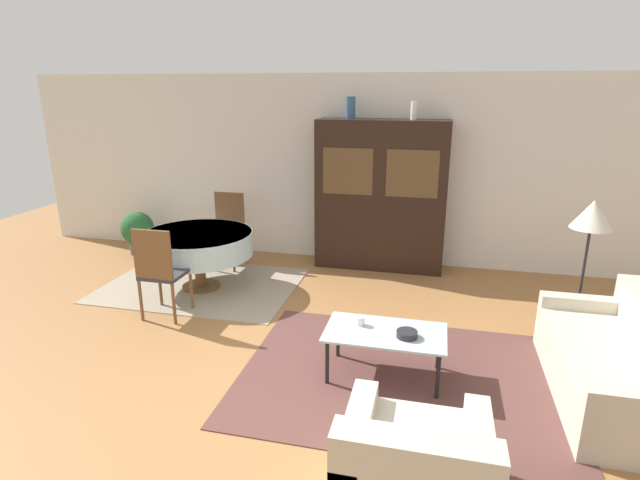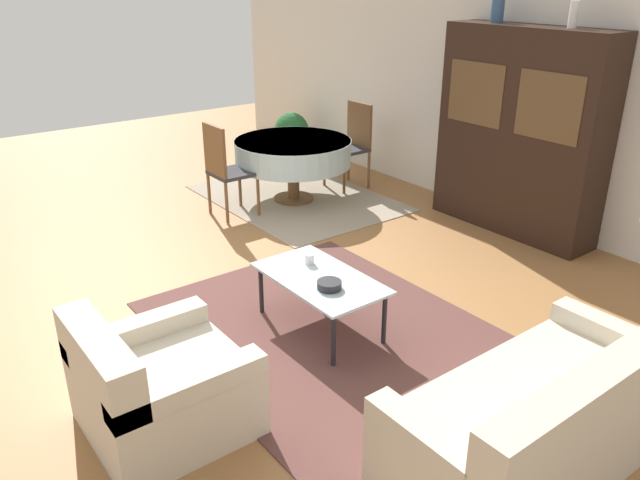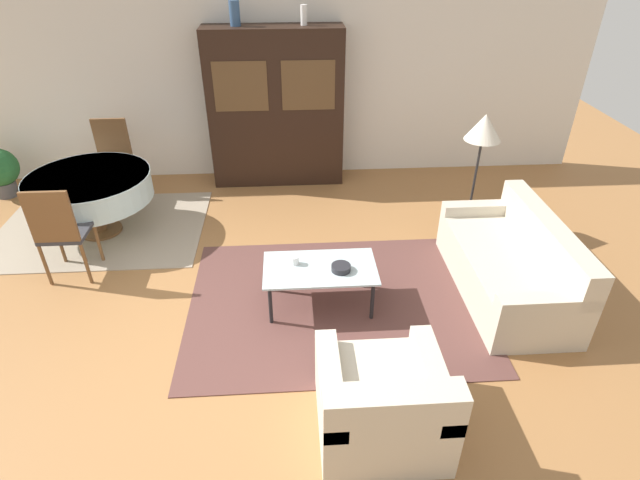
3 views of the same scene
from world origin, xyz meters
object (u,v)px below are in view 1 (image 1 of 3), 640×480
Objects in this scene: dining_chair_near at (159,268)px; vase_short at (414,111)px; cup at (360,321)px; potted_plant at (138,230)px; floor_lamp at (592,221)px; dining_table at (198,244)px; coffee_table at (385,336)px; vase_tall at (351,108)px; bowl at (407,334)px; display_cabinet at (381,196)px; couch at (618,368)px; dining_chair_far at (227,225)px; armchair at (415,473)px.

vase_short is (2.54, 2.27, 1.61)m from dining_chair_near.
potted_plant reaches higher than cup.
potted_plant is (-6.01, 1.31, -0.86)m from floor_lamp.
coffee_table is at bearing -31.02° from dining_table.
vase_tall is 1.24× the size of vase_short.
bowl is at bearing -13.83° from dining_chair_near.
vase_short is (0.85, -0.00, -0.03)m from vase_tall.
dining_chair_near is 1.58× the size of potted_plant.
bowl is 0.77× the size of vase_short.
display_cabinet is 2.87m from cup.
cup is at bearing 162.76° from bowl.
couch is 4.50m from dining_chair_near.
dining_chair_far reaches higher than bowl.
armchair is 3.84× the size of vase_short.
vase_short is at bearing 3.86° from potted_plant.
bowl is (0.60, -2.95, -0.57)m from display_cabinet.
dining_table reaches higher than bowl.
couch is 9.91× the size of bowl.
floor_lamp is 7.99× the size of bowl.
vase_tall reaches higher than bowl.
armchair is (-1.56, -1.57, -0.00)m from couch.
dining_chair_far is (0.00, 0.92, 0.00)m from dining_table.
vase_short is at bearing 93.93° from bowl.
potted_plant is (-1.58, 1.99, -0.22)m from dining_chair_near.
dining_table is 1.31× the size of dining_chair_near.
couch is at bearing -17.84° from dining_table.
display_cabinet is at bearing 98.03° from coffee_table.
vase_tall reaches higher than dining_table.
display_cabinet is 1.23m from vase_short.
dining_chair_far is at bearing -5.52° from potted_plant.
floor_lamp is at bearing -30.21° from vase_tall.
dining_chair_near is 4.52m from floor_lamp.
dining_table is (-4.46, 1.43, 0.30)m from couch.
dining_chair_near reaches higher than dining_table.
dining_chair_near reaches higher than armchair.
dining_chair_near is 2.39m from cup.
dining_chair_near is at bearing -171.24° from floor_lamp.
vase_tall is (1.70, 0.43, 1.64)m from dining_chair_far.
cup is 4.66m from potted_plant.
dining_chair_far is at bearing -168.68° from display_cabinet.
dining_chair_near reaches higher than potted_plant.
cup is (-2.10, -1.23, -0.75)m from floor_lamp.
floor_lamp is 2.55m from cup.
dining_chair_near reaches higher than bowl.
dining_chair_near is at bearing 83.42° from couch.
cup is 0.36× the size of vase_short.
dining_chair_near is 3.60× the size of vase_tall.
display_cabinet reaches higher than armchair.
potted_plant is (-4.33, 2.67, -0.10)m from bowl.
coffee_table is 0.76× the size of dining_table.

